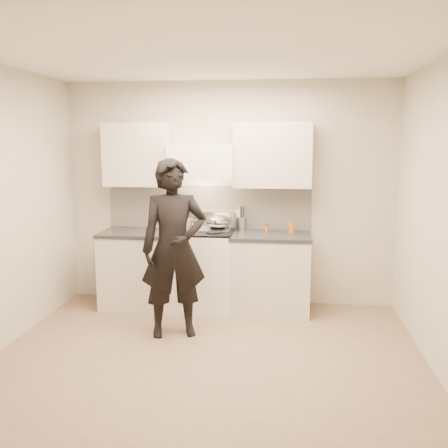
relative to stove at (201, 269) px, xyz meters
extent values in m
plane|color=#856E56|center=(0.30, -1.42, -0.47)|extent=(4.00, 4.00, 0.00)
cube|color=beige|center=(0.30, 0.33, 0.88)|extent=(4.00, 0.04, 2.70)
cube|color=beige|center=(0.30, -3.17, 0.88)|extent=(4.00, 0.04, 2.70)
cube|color=beige|center=(2.30, -1.42, 0.88)|extent=(0.04, 3.50, 2.70)
cube|color=silver|center=(0.30, -1.42, 2.22)|extent=(4.00, 3.50, 0.02)
cube|color=beige|center=(0.05, 0.31, 0.71)|extent=(2.50, 0.02, 0.53)
cube|color=#A6A6A6|center=(0.00, 0.28, 0.56)|extent=(0.76, 0.08, 0.20)
cube|color=white|center=(0.00, 0.13, 1.28)|extent=(0.76, 0.40, 0.40)
cylinder|color=#BABABA|center=(0.00, -0.05, 1.10)|extent=(0.66, 0.02, 0.02)
cube|color=beige|center=(0.83, 0.16, 1.35)|extent=(0.90, 0.33, 0.75)
cube|color=beige|center=(-0.78, 0.16, 1.35)|extent=(0.80, 0.33, 0.75)
cube|color=silver|center=(0.43, 0.30, 0.63)|extent=(0.08, 0.01, 0.12)
cube|color=white|center=(0.00, 0.00, -0.01)|extent=(0.76, 0.65, 0.92)
cube|color=black|center=(0.00, 0.00, 0.46)|extent=(0.76, 0.65, 0.02)
cube|color=silver|center=(0.16, 0.12, 0.47)|extent=(0.36, 0.34, 0.01)
cylinder|color=#BABABA|center=(0.00, -0.29, 0.31)|extent=(0.62, 0.02, 0.02)
cylinder|color=black|center=(-0.18, -0.15, 0.48)|extent=(0.18, 0.18, 0.01)
cylinder|color=black|center=(0.18, -0.15, 0.48)|extent=(0.18, 0.18, 0.01)
cylinder|color=black|center=(-0.18, 0.15, 0.48)|extent=(0.18, 0.18, 0.01)
cylinder|color=black|center=(0.18, 0.15, 0.48)|extent=(0.18, 0.18, 0.01)
cube|color=beige|center=(0.83, 0.00, -0.03)|extent=(0.90, 0.65, 0.88)
cube|color=black|center=(0.83, 0.00, 0.43)|extent=(0.92, 0.67, 0.04)
cube|color=beige|center=(-0.78, 0.00, -0.03)|extent=(0.80, 0.65, 0.88)
cube|color=black|center=(-0.78, 0.00, 0.43)|extent=(0.82, 0.67, 0.04)
ellipsoid|color=#BABABA|center=(0.20, 0.10, 0.57)|extent=(0.30, 0.30, 0.16)
torus|color=#BABABA|center=(0.20, 0.10, 0.60)|extent=(0.31, 0.31, 0.01)
ellipsoid|color=beige|center=(0.20, 0.10, 0.56)|extent=(0.17, 0.17, 0.08)
cylinder|color=white|center=(0.16, -0.02, 0.66)|extent=(0.07, 0.22, 0.16)
cylinder|color=#BABABA|center=(-0.17, -0.13, 0.55)|extent=(0.26, 0.26, 0.14)
cube|color=#BABABA|center=(-0.29, -0.16, 0.61)|extent=(0.05, 0.03, 0.01)
cube|color=#BABABA|center=(-0.04, -0.10, 0.61)|extent=(0.05, 0.03, 0.01)
cylinder|color=#A6A6A6|center=(0.46, 0.24, 0.52)|extent=(0.11, 0.11, 0.16)
cylinder|color=black|center=(0.49, 0.24, 0.60)|extent=(0.01, 0.01, 0.27)
cylinder|color=white|center=(0.48, 0.26, 0.60)|extent=(0.01, 0.01, 0.27)
cylinder|color=#A6A6A6|center=(0.46, 0.27, 0.60)|extent=(0.01, 0.01, 0.27)
cylinder|color=black|center=(0.44, 0.26, 0.60)|extent=(0.01, 0.01, 0.27)
cylinder|color=#A6A6A6|center=(0.44, 0.24, 0.60)|extent=(0.01, 0.01, 0.27)
cylinder|color=white|center=(0.44, 0.23, 0.60)|extent=(0.01, 0.01, 0.27)
cylinder|color=black|center=(0.46, 0.22, 0.60)|extent=(0.01, 0.01, 0.27)
cylinder|color=#A6A6A6|center=(0.48, 0.23, 0.60)|extent=(0.01, 0.01, 0.27)
cylinder|color=#C4790B|center=(0.77, 0.23, 0.48)|extent=(0.03, 0.03, 0.06)
cylinder|color=#BD1A04|center=(0.77, 0.23, 0.52)|extent=(0.04, 0.04, 0.02)
cylinder|color=#BA5C0D|center=(1.07, 0.15, 0.51)|extent=(0.07, 0.07, 0.12)
imported|color=black|center=(-0.12, -0.87, 0.44)|extent=(0.77, 0.62, 1.82)
camera|label=1|loc=(0.98, -5.71, 1.50)|focal=40.00mm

